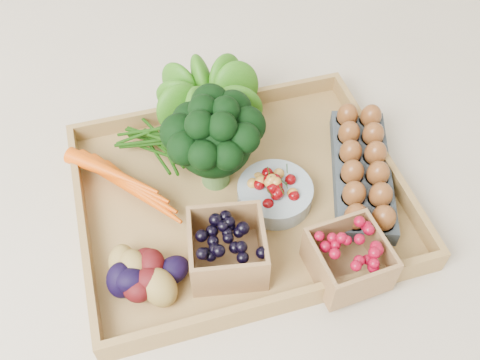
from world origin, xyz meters
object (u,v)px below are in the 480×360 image
object	(u,v)px
egg_carton	(361,173)
broccoli	(215,156)
tray	(240,199)
cherry_bowl	(275,194)

from	to	relation	value
egg_carton	broccoli	bearing A→B (deg)	-175.58
egg_carton	tray	bearing A→B (deg)	-165.91
cherry_bowl	egg_carton	size ratio (longest dim) A/B	0.47
broccoli	egg_carton	xyz separation A→B (m)	(0.25, -0.07, -0.05)
cherry_bowl	tray	bearing A→B (deg)	156.01
tray	cherry_bowl	size ratio (longest dim) A/B	4.23
tray	cherry_bowl	bearing A→B (deg)	-23.99
tray	cherry_bowl	distance (m)	0.07
cherry_bowl	egg_carton	distance (m)	0.16
broccoli	cherry_bowl	world-z (taller)	broccoli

